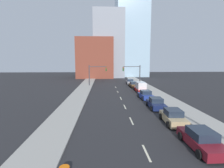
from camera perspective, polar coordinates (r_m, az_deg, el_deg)
The scene contains 20 objects.
sidewalk_left at distance 52.16m, azimuth -7.99°, elevation 0.27°, with size 3.49×95.85×0.14m.
sidewalk_right at distance 53.07m, azimuth 8.99°, elevation 0.38°, with size 3.49×95.85×0.14m.
lane_stripe_at_8m at distance 13.88m, azimuth 11.17°, elevation -21.16°, with size 0.16×2.40×0.01m, color beige.
lane_stripe_at_15m at distance 19.99m, azimuth 6.36°, elevation -11.87°, with size 0.16×2.40×0.01m, color beige.
lane_stripe_at_21m at distance 25.68m, azimuth 4.20°, elevation -7.43°, with size 0.16×2.40×0.01m, color beige.
lane_stripe_at_27m at distance 31.26m, azimuth 2.90°, elevation -4.69°, with size 0.16×2.40×0.01m, color beige.
lane_stripe_at_33m at distance 37.77m, azimuth 1.89°, elevation -2.55°, with size 0.16×2.40×0.01m, color beige.
lane_stripe_at_40m at distance 44.08m, azimuth 1.20°, elevation -1.08°, with size 0.16×2.40×0.01m, color beige.
building_brick_left at distance 72.37m, azimuth -5.45°, elevation 8.38°, with size 14.00×16.00×15.37m.
building_office_center at distance 76.59m, azimuth -1.23°, elevation 12.40°, with size 12.00×20.00×26.14m.
building_glass_right at distance 82.06m, azimuth 6.06°, elevation 15.69°, with size 13.00×20.00×36.53m.
traffic_signal_left at distance 46.71m, azimuth -5.64°, elevation 3.85°, with size 4.80×0.35×5.51m.
traffic_signal_right at distance 47.40m, azimuth 7.34°, elevation 3.88°, with size 4.80×0.35×5.51m.
sedan_maroon at distance 15.56m, azimuth 27.15°, elevation -15.85°, with size 2.16×4.67×1.48m.
sedan_tan at distance 20.05m, azimuth 19.33°, elevation -10.11°, with size 2.27×4.37×1.54m.
sedan_navy at distance 25.48m, azimuth 14.15°, elevation -6.18°, with size 2.24×4.41×1.52m.
sedan_blue at distance 31.29m, azimuth 10.92°, elevation -3.55°, with size 2.30×4.32×1.51m.
box_truck_red at distance 37.95m, azimuth 9.32°, elevation -1.07°, with size 2.23×5.57×2.14m.
sedan_brown at distance 44.83m, azimuth 7.08°, elevation -0.15°, with size 2.29×4.72×1.41m.
sedan_silver at distance 50.60m, azimuth 5.97°, elevation 0.73°, with size 2.31×4.37×1.41m.
Camera 1 is at (-3.10, -3.60, 6.65)m, focal length 28.00 mm.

